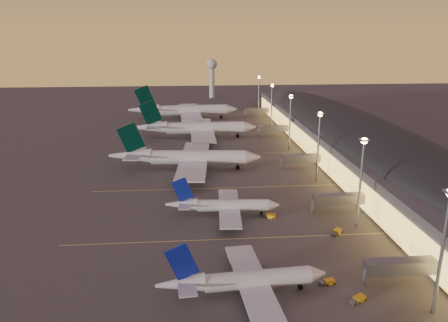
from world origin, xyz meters
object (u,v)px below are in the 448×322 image
airliner_narrow_south (243,281)px  baggage_tug_a (328,282)px  airliner_narrow_north (223,206)px  airliner_wide_mid (195,128)px  airliner_wide_far (184,110)px  radar_tower (212,72)px  baggage_tug_c (269,216)px  baggage_tug_d (337,232)px  baggage_tug_b (358,299)px  airliner_wide_near (185,158)px

airliner_narrow_south → baggage_tug_a: bearing=2.9°
airliner_narrow_north → airliner_wide_mid: (-6.16, 101.46, 2.16)m
airliner_wide_far → radar_tower: bearing=74.0°
baggage_tug_c → baggage_tug_a: bearing=-51.5°
airliner_narrow_north → baggage_tug_d: size_ratio=8.39×
airliner_narrow_north → airliner_wide_mid: size_ratio=0.53×
airliner_wide_mid → baggage_tug_c: bearing=-79.1°
airliner_wide_mid → baggage_tug_a: airliner_wide_mid is taller
airliner_wide_far → baggage_tug_b: size_ratio=17.47×
airliner_wide_near → airliner_wide_far: bearing=95.1°
airliner_wide_near → baggage_tug_a: airliner_wide_near is taller
baggage_tug_b → baggage_tug_d: (6.04, 30.86, 0.04)m
baggage_tug_a → airliner_narrow_north: bearing=102.9°
radar_tower → baggage_tug_c: size_ratio=7.61×
radar_tower → baggage_tug_a: 289.35m
airliner_narrow_north → airliner_wide_far: size_ratio=0.50×
radar_tower → baggage_tug_a: size_ratio=8.70×
airliner_wide_near → baggage_tug_b: airliner_wide_near is taller
airliner_wide_near → airliner_wide_mid: (5.01, 54.29, 0.32)m
airliner_wide_mid → airliner_wide_far: airliner_wide_far is taller
airliner_wide_mid → baggage_tug_b: bearing=-78.3°
baggage_tug_c → airliner_wide_far: bearing=128.1°
airliner_narrow_north → baggage_tug_a: airliner_narrow_north is taller
airliner_narrow_south → baggage_tug_c: 41.07m
airliner_wide_far → airliner_narrow_south: bearing=-88.3°
baggage_tug_a → airliner_wide_near: bearing=95.8°
airliner_narrow_north → radar_tower: (11.29, 249.14, 18.72)m
airliner_narrow_north → radar_tower: 250.10m
baggage_tug_d → baggage_tug_b: bearing=-151.3°
airliner_narrow_south → baggage_tug_d: bearing=37.8°
airliner_narrow_south → baggage_tug_b: size_ratio=9.20×
airliner_wide_far → baggage_tug_d: bearing=-78.2°
airliner_wide_far → baggage_tug_b: airliner_wide_far is taller
baggage_tug_b → airliner_wide_mid: bearing=70.2°
airliner_wide_near → baggage_tug_d: airliner_wide_near is taller
airliner_narrow_south → airliner_wide_near: (-12.03, 88.86, 1.66)m
airliner_wide_near → airliner_wide_mid: 54.52m
airliner_narrow_north → radar_tower: bearing=91.0°
airliner_narrow_south → baggage_tug_b: airliner_narrow_south is taller
airliner_wide_far → baggage_tug_c: bearing=-82.8°
airliner_narrow_north → baggage_tug_a: 44.07m
airliner_wide_far → baggage_tug_c: size_ratio=16.09×
baggage_tug_a → baggage_tug_c: size_ratio=0.87×
airliner_narrow_south → baggage_tug_a: (18.93, 2.40, -2.86)m
airliner_narrow_north → airliner_wide_mid: bearing=97.1°
radar_tower → baggage_tug_a: radar_tower is taller
airliner_narrow_north → baggage_tug_a: bearing=-59.7°
airliner_narrow_south → airliner_wide_far: (-13.02, 195.97, 2.33)m
airliner_wide_far → baggage_tug_a: airliner_wide_far is taller
airliner_wide_mid → radar_tower: size_ratio=1.98×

